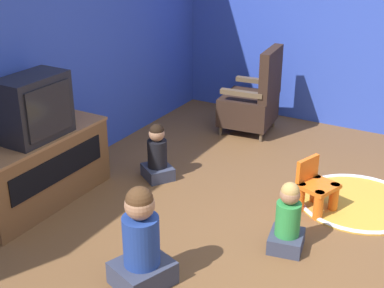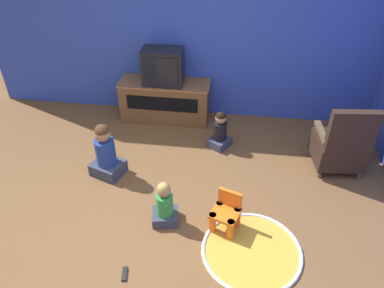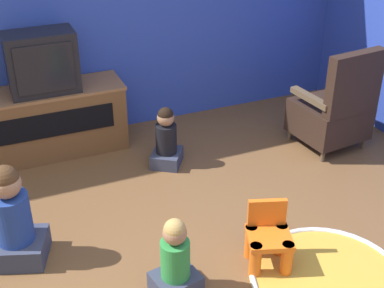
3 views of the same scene
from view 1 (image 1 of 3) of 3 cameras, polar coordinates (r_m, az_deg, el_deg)
name	(u,v)px [view 1 (image 1 of 3)]	position (r m, az deg, el deg)	size (l,w,h in m)	color
ground_plane	(293,254)	(3.97, 10.71, -11.46)	(30.00, 30.00, 0.00)	brown
wall_back	(16,36)	(4.59, -18.25, 10.89)	(5.75, 0.12, 2.67)	#2D47B2
tv_cabinet	(39,169)	(4.57, -15.99, -2.56)	(1.30, 0.45, 0.60)	brown
television	(34,107)	(4.34, -16.46, 3.77)	(0.56, 0.33, 0.51)	black
black_armchair	(253,101)	(5.88, 6.54, 4.59)	(0.62, 0.61, 0.95)	brown
yellow_kid_chair	(316,189)	(4.46, 13.05, -4.75)	(0.35, 0.34, 0.43)	orange
play_mat	(357,202)	(4.73, 17.24, -5.91)	(1.00, 1.00, 0.04)	gold
child_watching_left	(157,155)	(4.84, -3.72, -1.19)	(0.35, 0.36, 0.53)	#33384C
child_watching_center	(141,243)	(3.48, -5.43, -10.51)	(0.45, 0.42, 0.71)	#33384C
child_watching_right	(288,221)	(3.90, 10.18, -8.05)	(0.31, 0.28, 0.53)	#33384C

